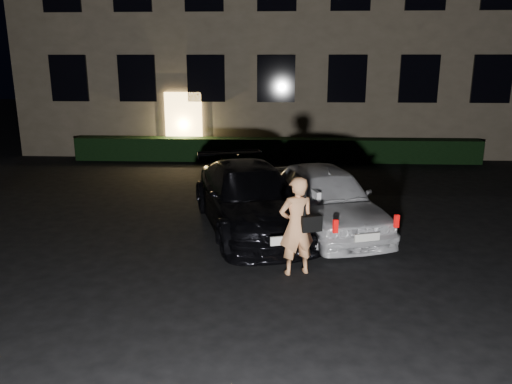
{
  "coord_description": "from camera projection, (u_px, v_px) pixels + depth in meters",
  "views": [
    {
      "loc": [
        0.24,
        -7.91,
        3.65
      ],
      "look_at": [
        -0.28,
        2.0,
        1.03
      ],
      "focal_mm": 35.0,
      "sensor_mm": 36.0,
      "label": 1
    }
  ],
  "objects": [
    {
      "name": "hatch",
      "position": [
        325.0,
        198.0,
        10.95
      ],
      "size": [
        2.88,
        4.57,
        1.45
      ],
      "rotation": [
        0.0,
        0.0,
        0.3
      ],
      "color": "silver",
      "rests_on": "ground"
    },
    {
      "name": "man",
      "position": [
        297.0,
        226.0,
        8.63
      ],
      "size": [
        0.82,
        0.62,
        1.76
      ],
      "rotation": [
        0.0,
        0.0,
        3.5
      ],
      "color": "tan",
      "rests_on": "ground"
    },
    {
      "name": "sedan",
      "position": [
        250.0,
        198.0,
        11.04
      ],
      "size": [
        3.36,
        5.26,
        1.42
      ],
      "rotation": [
        0.0,
        0.0,
        0.3
      ],
      "color": "black",
      "rests_on": "ground"
    },
    {
      "name": "hedge",
      "position": [
        275.0,
        150.0,
        18.61
      ],
      "size": [
        15.0,
        0.7,
        0.85
      ],
      "primitive_type": "cube",
      "color": "black",
      "rests_on": "ground"
    },
    {
      "name": "building",
      "position": [
        278.0,
        4.0,
        21.52
      ],
      "size": [
        20.0,
        8.11,
        12.0
      ],
      "color": "brown",
      "rests_on": "ground"
    },
    {
      "name": "ground",
      "position": [
        266.0,
        280.0,
        8.58
      ],
      "size": [
        80.0,
        80.0,
        0.0
      ],
      "primitive_type": "plane",
      "color": "black",
      "rests_on": "ground"
    }
  ]
}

